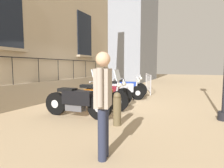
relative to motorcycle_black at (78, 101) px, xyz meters
The scene contains 11 objects.
ground_plane 2.16m from the motorcycle_black, 99.01° to the left, with size 60.00×60.00×0.00m, color tan.
building_facade 4.56m from the motorcycle_black, 144.36° to the left, with size 0.82×10.66×6.86m.
motorcycle_black is the anchor object (origin of this frame).
motorcycle_orange 1.03m from the motorcycle_black, 84.24° to the left, with size 2.16×0.71×1.38m.
motorcycle_maroon 2.02m from the motorcycle_black, 90.59° to the left, with size 1.94×0.79×1.02m.
motorcycle_silver 3.17m from the motorcycle_black, 88.19° to the left, with size 2.01×1.00×1.04m.
motorcycle_blue 4.06m from the motorcycle_black, 90.09° to the left, with size 2.03×0.88×1.10m.
crowd_barrier 6.11m from the motorcycle_black, 84.21° to the left, with size 0.87×2.37×1.05m.
bollard 1.36m from the motorcycle_black, ahead, with size 0.20×0.20×0.84m.
pedestrian_standing 2.60m from the motorcycle_black, 45.57° to the right, with size 0.30×0.52×1.70m.
distant_building 15.77m from the motorcycle_black, 103.59° to the left, with size 4.54×7.41×10.18m.
Camera 1 is at (3.43, -6.42, 1.48)m, focal length 29.29 mm.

